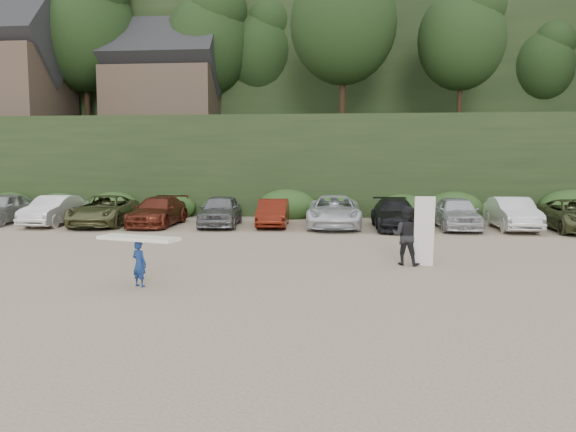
# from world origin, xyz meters

# --- Properties ---
(ground) EXTENTS (120.00, 120.00, 0.00)m
(ground) POSITION_xyz_m (0.00, 0.00, 0.00)
(ground) COLOR tan
(ground) RESTS_ON ground
(hillside_backdrop) EXTENTS (90.00, 41.50, 28.00)m
(hillside_backdrop) POSITION_xyz_m (-0.26, 35.93, 11.22)
(hillside_backdrop) COLOR black
(hillside_backdrop) RESTS_ON ground
(parked_cars) EXTENTS (36.72, 6.16, 1.62)m
(parked_cars) POSITION_xyz_m (0.73, 10.08, 0.76)
(parked_cars) COLOR #9A9A9E
(parked_cars) RESTS_ON ground
(child_surfer) EXTENTS (2.36, 1.23, 1.36)m
(child_surfer) POSITION_xyz_m (-4.04, -3.32, 0.93)
(child_surfer) COLOR navy
(child_surfer) RESTS_ON ground
(adult_surfer) EXTENTS (1.40, 1.01, 2.25)m
(adult_surfer) POSITION_xyz_m (3.50, 0.53, 0.97)
(adult_surfer) COLOR black
(adult_surfer) RESTS_ON ground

